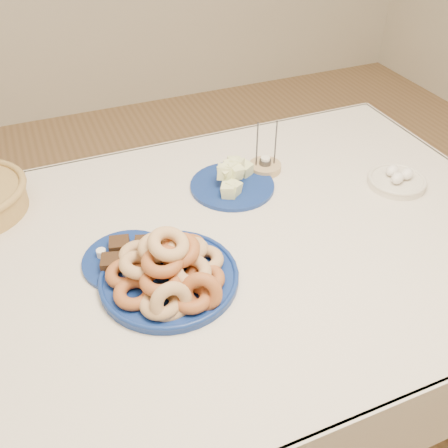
{
  "coord_description": "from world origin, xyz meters",
  "views": [
    {
      "loc": [
        -0.36,
        -0.91,
        1.59
      ],
      "look_at": [
        0.0,
        -0.05,
        0.85
      ],
      "focal_mm": 40.0,
      "sensor_mm": 36.0,
      "label": 1
    }
  ],
  "objects_px": {
    "donut_platter": "(169,271)",
    "egg_bowl": "(397,180)",
    "brownie_plate": "(128,258)",
    "candle_holder": "(265,166)",
    "dining_table": "(217,273)",
    "melon_plate": "(232,180)"
  },
  "relations": [
    {
      "from": "donut_platter",
      "to": "egg_bowl",
      "type": "bearing_deg",
      "value": 10.0
    },
    {
      "from": "brownie_plate",
      "to": "candle_holder",
      "type": "height_order",
      "value": "candle_holder"
    },
    {
      "from": "brownie_plate",
      "to": "egg_bowl",
      "type": "distance_m",
      "value": 0.82
    },
    {
      "from": "brownie_plate",
      "to": "dining_table",
      "type": "bearing_deg",
      "value": -4.77
    },
    {
      "from": "dining_table",
      "to": "donut_platter",
      "type": "distance_m",
      "value": 0.23
    },
    {
      "from": "brownie_plate",
      "to": "donut_platter",
      "type": "bearing_deg",
      "value": -56.36
    },
    {
      "from": "melon_plate",
      "to": "candle_holder",
      "type": "xyz_separation_m",
      "value": [
        0.13,
        0.05,
        -0.01
      ]
    },
    {
      "from": "donut_platter",
      "to": "melon_plate",
      "type": "height_order",
      "value": "donut_platter"
    },
    {
      "from": "brownie_plate",
      "to": "candle_holder",
      "type": "distance_m",
      "value": 0.55
    },
    {
      "from": "egg_bowl",
      "to": "melon_plate",
      "type": "bearing_deg",
      "value": 158.9
    },
    {
      "from": "dining_table",
      "to": "egg_bowl",
      "type": "relative_size",
      "value": 7.55
    },
    {
      "from": "dining_table",
      "to": "donut_platter",
      "type": "bearing_deg",
      "value": -149.42
    },
    {
      "from": "donut_platter",
      "to": "candle_holder",
      "type": "height_order",
      "value": "candle_holder"
    },
    {
      "from": "donut_platter",
      "to": "candle_holder",
      "type": "bearing_deg",
      "value": 40.16
    },
    {
      "from": "donut_platter",
      "to": "melon_plate",
      "type": "xyz_separation_m",
      "value": [
        0.29,
        0.31,
        -0.01
      ]
    },
    {
      "from": "egg_bowl",
      "to": "donut_platter",
      "type": "bearing_deg",
      "value": -170.0
    },
    {
      "from": "egg_bowl",
      "to": "brownie_plate",
      "type": "bearing_deg",
      "value": -178.45
    },
    {
      "from": "donut_platter",
      "to": "candle_holder",
      "type": "relative_size",
      "value": 2.17
    },
    {
      "from": "dining_table",
      "to": "brownie_plate",
      "type": "distance_m",
      "value": 0.26
    },
    {
      "from": "donut_platter",
      "to": "brownie_plate",
      "type": "xyz_separation_m",
      "value": [
        -0.07,
        0.11,
        -0.03
      ]
    },
    {
      "from": "donut_platter",
      "to": "brownie_plate",
      "type": "bearing_deg",
      "value": 123.64
    },
    {
      "from": "dining_table",
      "to": "egg_bowl",
      "type": "height_order",
      "value": "egg_bowl"
    }
  ]
}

